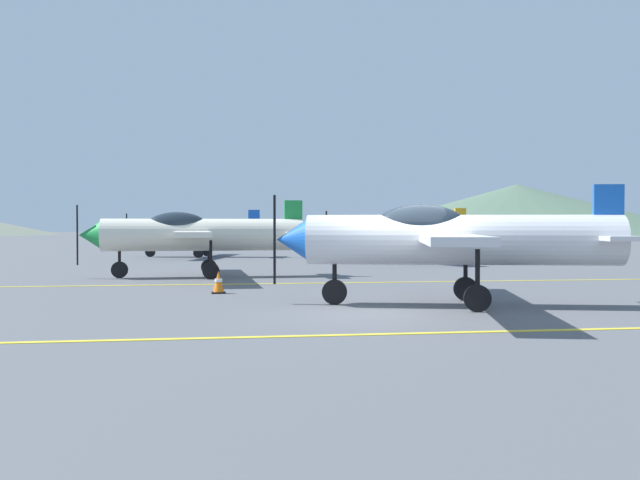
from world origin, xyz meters
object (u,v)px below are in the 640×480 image
Objects in this scene: airplane_near at (448,238)px; airplane_mid at (195,234)px; airplane_back at (194,231)px; traffic_cone_side at (218,282)px; airplane_far at (400,231)px.

airplane_near and airplane_mid have the same top height.
airplane_back reaches higher than traffic_cone_side.
airplane_mid is 6.23m from traffic_cone_side.
airplane_mid and airplane_far have the same top height.
airplane_mid is 15.12× the size of traffic_cone_side.
traffic_cone_side is (-8.92, -15.07, -1.22)m from airplane_far.
airplane_back is (-0.48, 15.99, 0.00)m from airplane_mid.
airplane_back is (-10.16, 6.98, 0.00)m from airplane_far.
airplane_near is at bearing -59.29° from airplane_mid.
airplane_near is 15.07× the size of traffic_cone_side.
airplane_near is 26.49m from airplane_back.
airplane_near is 1.00× the size of airplane_back.
airplane_mid is 13.22m from airplane_far.
traffic_cone_side is (0.76, -6.07, -1.22)m from airplane_mid.
airplane_near is at bearing -76.31° from airplane_back.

